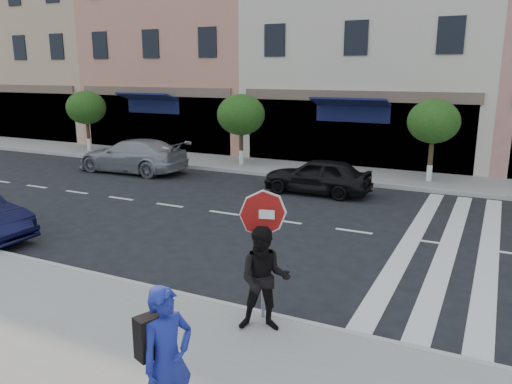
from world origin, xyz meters
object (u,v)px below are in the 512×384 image
at_px(stop_sign, 263,225).
at_px(car_far_left, 132,156).
at_px(photographer, 168,361).
at_px(car_far_mid, 317,176).
at_px(walker, 264,279).

height_order(stop_sign, car_far_left, stop_sign).
distance_m(photographer, car_far_mid, 12.42).
distance_m(stop_sign, photographer, 2.99).
height_order(photographer, car_far_left, photographer).
bearing_deg(stop_sign, car_far_mid, 88.78).
bearing_deg(walker, car_far_mid, 81.55).
bearing_deg(car_far_mid, walker, 14.50).
height_order(car_far_left, car_far_mid, car_far_left).
bearing_deg(photographer, car_far_mid, 32.73).
relative_size(photographer, walker, 1.03).
xyz_separation_m(stop_sign, photographer, (0.20, -2.89, -0.74)).
xyz_separation_m(walker, car_far_left, (-10.78, 9.78, -0.30)).
distance_m(walker, car_far_left, 14.56).
bearing_deg(car_far_left, car_far_mid, 87.14).
bearing_deg(car_far_left, walker, 46.16).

